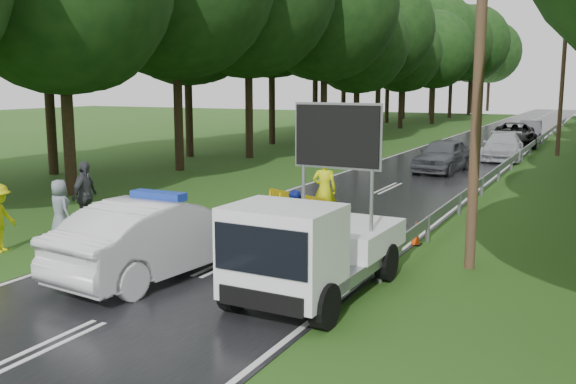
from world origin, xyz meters
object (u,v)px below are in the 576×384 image
Objects in this scene: queue_car_second at (503,146)px; queue_car_third at (515,135)px; queue_car_first at (443,155)px; police_sedan at (160,237)px; work_truck at (311,248)px; officer at (325,190)px; queue_car_fourth at (531,130)px; civilian at (296,222)px; barrier at (296,202)px.

queue_car_second is 8.09m from queue_car_third.
queue_car_first is at bearing -103.34° from queue_car_third.
work_truck reaches higher than police_sedan.
officer is 33.68m from queue_car_fourth.
civilian is at bearing 122.39° from work_truck.
queue_car_fourth is at bearing 89.80° from queue_car_first.
queue_car_second is 0.89× the size of queue_car_third.
officer is at bearing 112.98° from work_truck.
queue_car_second is 14.07m from queue_car_fourth.
queue_car_second is at bearing -94.93° from queue_car_third.
barrier is at bearing -100.59° from queue_car_fourth.
queue_car_first is 20.64m from queue_car_fourth.
queue_car_fourth is at bearing -88.13° from police_sedan.
queue_car_first is (1.62, 19.71, -0.06)m from police_sedan.
queue_car_second is at bearing 68.15° from civilian.
officer is (0.48, 1.00, 0.24)m from barrier.
work_truck is 2.99× the size of civilian.
civilian is 31.29m from queue_car_third.
civilian is at bearing -98.25° from queue_car_fourth.
queue_car_first reaches higher than queue_car_fourth.
police_sedan is 6.77m from officer.
queue_car_second is at bearing -115.10° from officer.
civilian is 0.31× the size of queue_car_second.
queue_car_second is (1.53, 23.20, -0.06)m from civilian.
work_truck is 1.02× the size of queue_car_first.
queue_car_first is (1.04, 14.03, 0.03)m from barrier.
queue_car_first is (0.56, 13.03, -0.21)m from officer.
civilian is at bearing -98.61° from queue_car_second.
queue_car_first is (-0.27, 16.70, -0.00)m from civilian.
police_sedan is 26.42m from queue_car_second.
work_truck is at bearing -95.63° from queue_car_fourth.
barrier is 1.44× the size of civilian.
civilian is at bearing -84.43° from queue_car_first.
police_sedan is 1.15× the size of queue_car_first.
police_sedan reaches higher than civilian.
officer is at bearing 84.73° from civilian.
police_sedan is 2.66× the size of officer.
work_truck is at bearing -171.80° from police_sedan.
civilian is (-1.72, 2.91, -0.22)m from work_truck.
officer is at bearing -87.84° from queue_car_first.
queue_car_first reaches higher than barrier.
officer is at bearing 87.16° from barrier.
queue_car_fourth is (0.36, 6.00, -0.08)m from queue_car_third.
queue_car_second is at bearing 104.71° from barrier.
police_sedan is 19.77m from queue_car_first.
queue_car_second is (1.80, 6.49, -0.06)m from queue_car_first.
queue_car_third is (1.10, 31.27, -0.00)m from civilian.
queue_car_fourth is (3.36, 40.28, -0.14)m from police_sedan.
queue_car_fourth is at bearing 69.66° from civilian.
queue_car_fourth is at bearing 107.99° from barrier.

